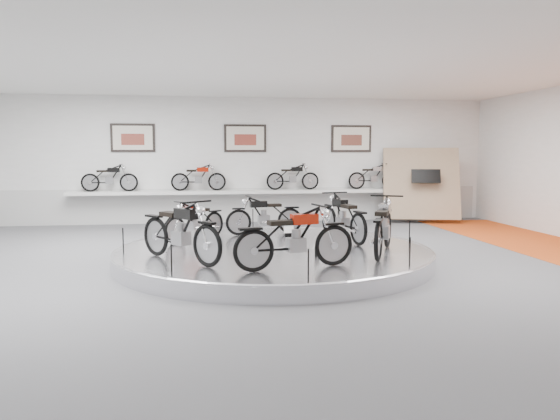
{
  "coord_description": "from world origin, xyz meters",
  "views": [
    {
      "loc": [
        -1.47,
        -10.59,
        2.24
      ],
      "look_at": [
        0.18,
        0.6,
        1.05
      ],
      "focal_mm": 35.0,
      "sensor_mm": 36.0,
      "label": 1
    }
  ],
  "objects": [
    {
      "name": "shelf_bike_c",
      "position": [
        1.5,
        6.7,
        1.42
      ],
      "size": [
        1.22,
        0.43,
        0.73
      ],
      "primitive_type": null,
      "color": "black",
      "rests_on": "shelf"
    },
    {
      "name": "ceiling",
      "position": [
        0.0,
        0.0,
        4.0
      ],
      "size": [
        16.0,
        16.0,
        0.0
      ],
      "primitive_type": "plane",
      "rotation": [
        3.14,
        0.0,
        0.0
      ],
      "color": "white",
      "rests_on": "wall_back"
    },
    {
      "name": "bike_f",
      "position": [
        2.0,
        -0.65,
        0.85
      ],
      "size": [
        1.42,
        1.99,
        1.11
      ],
      "primitive_type": null,
      "rotation": [
        0.0,
        0.0,
        7.4
      ],
      "color": "#A5A5A9",
      "rests_on": "display_platform"
    },
    {
      "name": "display_platform",
      "position": [
        0.0,
        0.3,
        0.15
      ],
      "size": [
        6.4,
        6.4,
        0.3
      ],
      "primitive_type": "cylinder",
      "color": "silver",
      "rests_on": "floor"
    },
    {
      "name": "dado_band",
      "position": [
        0.0,
        6.98,
        0.55
      ],
      "size": [
        15.68,
        0.04,
        1.1
      ],
      "primitive_type": "cube",
      "color": "#BCBCBA",
      "rests_on": "floor"
    },
    {
      "name": "shelf",
      "position": [
        0.0,
        6.7,
        1.0
      ],
      "size": [
        11.0,
        0.55,
        0.1
      ],
      "primitive_type": "cube",
      "color": "silver",
      "rests_on": "wall_back"
    },
    {
      "name": "bike_b",
      "position": [
        0.05,
        2.21,
        0.77
      ],
      "size": [
        1.65,
        0.78,
        0.93
      ],
      "primitive_type": null,
      "rotation": [
        0.0,
        0.0,
        3.28
      ],
      "color": "black",
      "rests_on": "display_platform"
    },
    {
      "name": "shelf_bike_d",
      "position": [
        4.2,
        6.7,
        1.42
      ],
      "size": [
        1.22,
        0.43,
        0.73
      ],
      "primitive_type": null,
      "color": "#A5A5A9",
      "rests_on": "shelf"
    },
    {
      "name": "shelf_bike_a",
      "position": [
        -4.2,
        6.7,
        1.42
      ],
      "size": [
        1.22,
        0.43,
        0.73
      ],
      "primitive_type": null,
      "color": "black",
      "rests_on": "shelf"
    },
    {
      "name": "wall_back",
      "position": [
        0.0,
        7.0,
        2.0
      ],
      "size": [
        16.0,
        0.0,
        16.0
      ],
      "primitive_type": "plane",
      "rotation": [
        1.57,
        0.0,
        0.0
      ],
      "color": "white",
      "rests_on": "floor"
    },
    {
      "name": "shelf_bike_b",
      "position": [
        -1.5,
        6.7,
        1.42
      ],
      "size": [
        1.22,
        0.43,
        0.73
      ],
      "primitive_type": null,
      "color": "maroon",
      "rests_on": "shelf"
    },
    {
      "name": "poster_left",
      "position": [
        -3.5,
        6.96,
        2.7
      ],
      "size": [
        1.35,
        0.06,
        0.88
      ],
      "primitive_type": "cube",
      "color": "beige",
      "rests_on": "wall_back"
    },
    {
      "name": "bike_d",
      "position": [
        -1.83,
        -0.8,
        0.86
      ],
      "size": [
        1.71,
        1.91,
        1.12
      ],
      "primitive_type": null,
      "rotation": [
        0.0,
        0.0,
        5.38
      ],
      "color": "black",
      "rests_on": "display_platform"
    },
    {
      "name": "bike_e",
      "position": [
        0.09,
        -1.74,
        0.84
      ],
      "size": [
        1.92,
        1.02,
        1.07
      ],
      "primitive_type": null,
      "rotation": [
        0.0,
        0.0,
        6.5
      ],
      "color": "maroon",
      "rests_on": "display_platform"
    },
    {
      "name": "floor",
      "position": [
        0.0,
        0.0,
        0.0
      ],
      "size": [
        16.0,
        16.0,
        0.0
      ],
      "primitive_type": "plane",
      "color": "#555557",
      "rests_on": "ground"
    },
    {
      "name": "poster_right",
      "position": [
        3.5,
        6.96,
        2.7
      ],
      "size": [
        1.35,
        0.06,
        0.88
      ],
      "primitive_type": "cube",
      "color": "beige",
      "rests_on": "wall_back"
    },
    {
      "name": "wall_front",
      "position": [
        0.0,
        -7.0,
        2.0
      ],
      "size": [
        16.0,
        0.0,
        16.0
      ],
      "primitive_type": "plane",
      "rotation": [
        -1.57,
        0.0,
        0.0
      ],
      "color": "white",
      "rests_on": "floor"
    },
    {
      "name": "bike_c",
      "position": [
        -1.58,
        1.54,
        0.75
      ],
      "size": [
        1.45,
        1.46,
        0.89
      ],
      "primitive_type": null,
      "rotation": [
        0.0,
        0.0,
        3.93
      ],
      "color": "#A90B00",
      "rests_on": "display_platform"
    },
    {
      "name": "display_panel",
      "position": [
        5.6,
        6.1,
        1.25
      ],
      "size": [
        2.56,
        1.52,
        2.3
      ],
      "primitive_type": "cube",
      "rotation": [
        -0.35,
        0.0,
        -0.26
      ],
      "color": "#9A8164",
      "rests_on": "floor"
    },
    {
      "name": "platform_rim",
      "position": [
        0.0,
        0.3,
        0.27
      ],
      "size": [
        6.4,
        6.4,
        0.1
      ],
      "primitive_type": "torus",
      "color": "#B2B2BA",
      "rests_on": "display_platform"
    },
    {
      "name": "poster_center",
      "position": [
        0.0,
        6.96,
        2.7
      ],
      "size": [
        1.35,
        0.06,
        0.88
      ],
      "primitive_type": "cube",
      "color": "beige",
      "rests_on": "wall_back"
    },
    {
      "name": "bike_a",
      "position": [
        1.66,
        1.03,
        0.83
      ],
      "size": [
        0.98,
        1.89,
        1.06
      ],
      "primitive_type": null,
      "rotation": [
        0.0,
        0.0,
        1.77
      ],
      "color": "black",
      "rests_on": "display_platform"
    }
  ]
}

